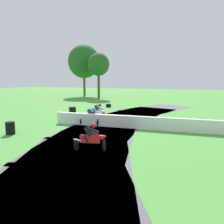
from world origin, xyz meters
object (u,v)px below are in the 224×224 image
at_px(motorcycle_trailing_red, 92,138).
at_px(tire_stack_mid_b, 10,128).
at_px(motorcycle_lead_white, 98,112).
at_px(motorcycle_chase_black, 92,117).
at_px(tire_stack_mid_a, 73,111).
at_px(tire_stack_near, 109,106).

bearing_deg(motorcycle_trailing_red, tire_stack_mid_b, 171.47).
distance_m(motorcycle_lead_white, motorcycle_chase_black, 2.61).
bearing_deg(motorcycle_trailing_red, motorcycle_chase_black, 117.10).
bearing_deg(tire_stack_mid_b, tire_stack_mid_a, 91.94).
height_order(motorcycle_chase_black, tire_stack_mid_a, motorcycle_chase_black).
bearing_deg(motorcycle_trailing_red, motorcycle_lead_white, 113.38).
bearing_deg(tire_stack_near, tire_stack_mid_a, -97.21).
bearing_deg(motorcycle_chase_black, motorcycle_lead_white, 104.61).
xyz_separation_m(motorcycle_lead_white, tire_stack_mid_b, (-2.88, -7.04, -0.24)).
distance_m(motorcycle_chase_black, tire_stack_mid_a, 5.10).
distance_m(motorcycle_lead_white, motorcycle_trailing_red, 8.71).
xyz_separation_m(motorcycle_chase_black, tire_stack_mid_a, (-3.81, 3.38, -0.24)).
bearing_deg(tire_stack_mid_b, motorcycle_lead_white, 67.73).
height_order(motorcycle_lead_white, tire_stack_mid_a, motorcycle_lead_white).
distance_m(tire_stack_near, tire_stack_mid_a, 7.00).
height_order(tire_stack_near, tire_stack_mid_a, tire_stack_mid_a).
relative_size(tire_stack_near, tire_stack_mid_a, 0.79).
bearing_deg(tire_stack_mid_a, motorcycle_lead_white, -15.12).
bearing_deg(tire_stack_mid_a, motorcycle_chase_black, -41.58).
xyz_separation_m(motorcycle_chase_black, tire_stack_mid_b, (-3.54, -4.51, -0.24)).
distance_m(motorcycle_trailing_red, tire_stack_mid_b, 6.41).
distance_m(motorcycle_trailing_red, tire_stack_near, 16.80).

